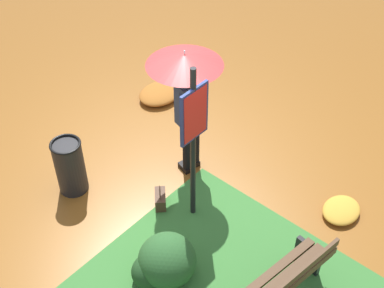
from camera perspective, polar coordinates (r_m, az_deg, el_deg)
The scene contains 9 objects.
ground_plane at distance 7.57m, azimuth -2.33°, elevation -2.51°, with size 18.00×18.00×0.00m, color brown.
person_with_umbrella at distance 6.52m, azimuth -0.50°, elevation 6.84°, with size 0.96×0.96×2.04m.
info_sign_post at distance 5.92m, azimuth 0.19°, elevation 1.40°, with size 0.44×0.07×2.30m.
handbag at distance 6.95m, azimuth -3.51°, elevation -6.19°, with size 0.31×0.31×0.37m.
park_bench at distance 5.88m, azimuth 9.88°, elevation -15.14°, with size 1.40×0.56×0.75m.
trash_bin at distance 7.16m, azimuth -13.32°, elevation -2.40°, with size 0.42×0.42×0.83m.
shrub_cluster at distance 6.12m, azimuth -3.15°, elevation -12.91°, with size 0.75×0.68×0.61m.
leaf_pile_near_person at distance 8.83m, azimuth -3.53°, elevation 5.60°, with size 0.79×0.63×0.17m.
leaf_pile_by_bench at distance 7.18m, azimuth 16.14°, elevation -7.03°, with size 0.58×0.46×0.13m.
Camera 1 is at (3.89, 3.80, 5.27)m, focal length 48.36 mm.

